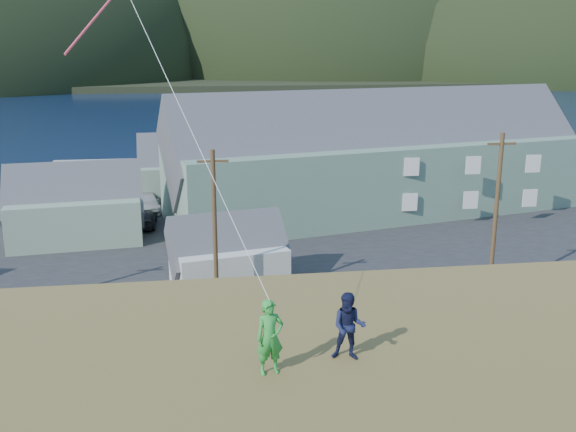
# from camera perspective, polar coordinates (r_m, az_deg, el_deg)

# --- Properties ---
(ground) EXTENTS (900.00, 900.00, 0.00)m
(ground) POSITION_cam_1_polar(r_m,az_deg,el_deg) (33.85, -3.71, -9.48)
(ground) COLOR #0A1638
(ground) RESTS_ON ground
(grass_strip) EXTENTS (110.00, 8.00, 0.10)m
(grass_strip) POSITION_cam_1_polar(r_m,az_deg,el_deg) (32.02, -3.43, -10.87)
(grass_strip) COLOR #4C3D19
(grass_strip) RESTS_ON ground
(waterfront_lot) EXTENTS (72.00, 36.00, 0.12)m
(waterfront_lot) POSITION_cam_1_polar(r_m,az_deg,el_deg) (49.79, -5.24, -1.37)
(waterfront_lot) COLOR #28282B
(waterfront_lot) RESTS_ON ground
(wharf) EXTENTS (26.00, 14.00, 0.90)m
(wharf) POSITION_cam_1_polar(r_m,az_deg,el_deg) (72.14, -10.99, 3.84)
(wharf) COLOR gray
(wharf) RESTS_ON ground
(far_shore) EXTENTS (900.00, 320.00, 2.00)m
(far_shore) POSITION_cam_1_polar(r_m,az_deg,el_deg) (361.00, -7.92, 12.71)
(far_shore) COLOR black
(far_shore) RESTS_ON ground
(far_hills) EXTENTS (760.00, 265.00, 143.00)m
(far_hills) POSITION_cam_1_polar(r_m,az_deg,el_deg) (312.66, -1.16, 12.71)
(far_hills) COLOR black
(far_hills) RESTS_ON ground
(lodge) EXTENTS (37.34, 18.12, 12.66)m
(lodge) POSITION_cam_1_polar(r_m,az_deg,el_deg) (54.97, 8.22, 5.23)
(lodge) COLOR slate
(lodge) RESTS_ON waterfront_lot
(shed_palegreen_near) EXTENTS (10.22, 7.08, 6.97)m
(shed_palegreen_near) POSITION_cam_1_polar(r_m,az_deg,el_deg) (49.18, -18.38, 0.81)
(shed_palegreen_near) COLOR gray
(shed_palegreen_near) RESTS_ON waterfront_lot
(shed_white) EXTENTS (7.56, 5.78, 5.39)m
(shed_white) POSITION_cam_1_polar(r_m,az_deg,el_deg) (37.92, -5.36, -3.39)
(shed_white) COLOR silver
(shed_white) RESTS_ON waterfront_lot
(shed_palegreen_far) EXTENTS (11.57, 7.00, 7.59)m
(shed_palegreen_far) POSITION_cam_1_polar(r_m,az_deg,el_deg) (59.99, -7.77, 4.14)
(shed_palegreen_far) COLOR gray
(shed_palegreen_far) RESTS_ON waterfront_lot
(utility_poles) EXTENTS (29.56, 0.24, 9.34)m
(utility_poles) POSITION_cam_1_polar(r_m,az_deg,el_deg) (33.59, -5.56, -1.18)
(utility_poles) COLOR #47331E
(utility_poles) RESTS_ON waterfront_lot
(parked_cars) EXTENTS (26.85, 12.86, 1.58)m
(parked_cars) POSITION_cam_1_polar(r_m,az_deg,el_deg) (54.86, -16.81, 0.43)
(parked_cars) COLOR black
(parked_cars) RESTS_ON waterfront_lot
(kite_flyer_green) EXTENTS (0.67, 0.51, 1.65)m
(kite_flyer_green) POSITION_cam_1_polar(r_m,az_deg,el_deg) (13.72, -1.63, -10.73)
(kite_flyer_green) COLOR green
(kite_flyer_green) RESTS_ON hillside
(kite_flyer_navy) EXTENTS (0.89, 0.77, 1.55)m
(kite_flyer_navy) POSITION_cam_1_polar(r_m,az_deg,el_deg) (14.38, 5.44, -9.75)
(kite_flyer_navy) COLOR #161B3E
(kite_flyer_navy) RESTS_ON hillside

